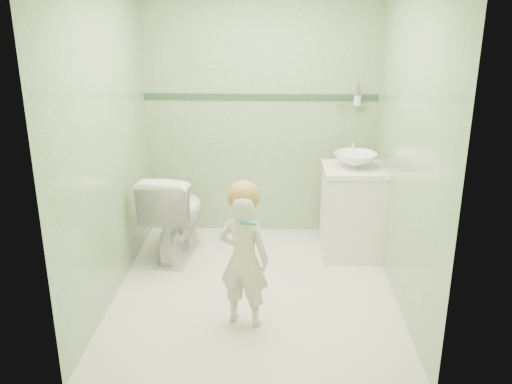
{
  "coord_description": "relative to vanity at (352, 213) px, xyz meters",
  "views": [
    {
      "loc": [
        0.15,
        -3.93,
        2.19
      ],
      "look_at": [
        0.0,
        0.15,
        0.78
      ],
      "focal_mm": 38.68,
      "sensor_mm": 36.0,
      "label": 1
    }
  ],
  "objects": [
    {
      "name": "room_shell",
      "position": [
        -0.84,
        -0.7,
        0.8
      ],
      "size": [
        2.5,
        2.54,
        2.4
      ],
      "color": "#87A575",
      "rests_on": "ground"
    },
    {
      "name": "basin",
      "position": [
        0.0,
        0.0,
        0.49
      ],
      "size": [
        0.37,
        0.37,
        0.13
      ],
      "primitive_type": "imported",
      "color": "white",
      "rests_on": "counter"
    },
    {
      "name": "faucet",
      "position": [
        0.0,
        0.19,
        0.57
      ],
      "size": [
        0.03,
        0.13,
        0.18
      ],
      "color": "silver",
      "rests_on": "counter"
    },
    {
      "name": "toddler",
      "position": [
        -0.9,
        -1.17,
        0.09
      ],
      "size": [
        0.41,
        0.33,
        0.99
      ],
      "primitive_type": "imported",
      "rotation": [
        0.0,
        0.0,
        2.85
      ],
      "color": "beige",
      "rests_on": "ground"
    },
    {
      "name": "vanity",
      "position": [
        0.0,
        0.0,
        0.0
      ],
      "size": [
        0.52,
        0.5,
        0.8
      ],
      "primitive_type": "cube",
      "color": "white",
      "rests_on": "ground"
    },
    {
      "name": "cup_holder",
      "position": [
        0.05,
        0.48,
        0.93
      ],
      "size": [
        0.26,
        0.07,
        0.21
      ],
      "color": "silver",
      "rests_on": "room_shell"
    },
    {
      "name": "ground",
      "position": [
        -0.84,
        -0.7,
        -0.4
      ],
      "size": [
        2.5,
        2.5,
        0.0
      ],
      "primitive_type": "plane",
      "color": "white",
      "rests_on": "ground"
    },
    {
      "name": "teal_toothbrush",
      "position": [
        -0.87,
        -1.31,
        0.43
      ],
      "size": [
        0.11,
        0.14,
        0.08
      ],
      "color": "#087F79",
      "rests_on": "toddler"
    },
    {
      "name": "counter",
      "position": [
        0.0,
        0.0,
        0.41
      ],
      "size": [
        0.54,
        0.52,
        0.04
      ],
      "primitive_type": "cube",
      "color": "white",
      "rests_on": "vanity"
    },
    {
      "name": "toilet",
      "position": [
        -1.58,
        -0.07,
        0.0
      ],
      "size": [
        0.54,
        0.84,
        0.8
      ],
      "primitive_type": "imported",
      "rotation": [
        0.0,
        0.0,
        3.01
      ],
      "color": "white",
      "rests_on": "ground"
    },
    {
      "name": "trim_stripe",
      "position": [
        -0.84,
        0.54,
        0.95
      ],
      "size": [
        2.2,
        0.02,
        0.05
      ],
      "primitive_type": "cube",
      "color": "#2E4A31",
      "rests_on": "room_shell"
    },
    {
      "name": "hair_cap",
      "position": [
        -0.9,
        -1.15,
        0.55
      ],
      "size": [
        0.22,
        0.22,
        0.22
      ],
      "primitive_type": "sphere",
      "color": "#AE7839",
      "rests_on": "toddler"
    }
  ]
}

